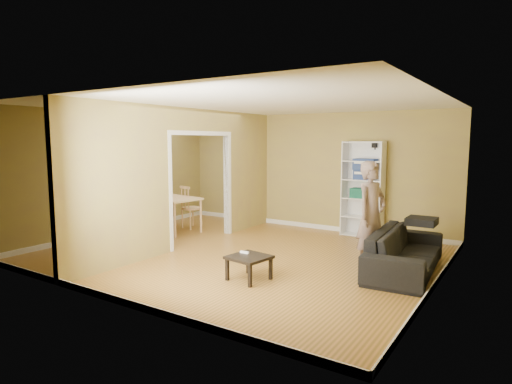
% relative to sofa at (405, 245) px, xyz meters
% --- Properties ---
extents(room_shell, '(6.50, 6.50, 6.50)m').
position_rel_sofa_xyz_m(room_shell, '(-2.70, -0.55, 0.88)').
color(room_shell, '#AE7538').
rests_on(room_shell, ground).
extents(partition, '(0.22, 5.50, 2.60)m').
position_rel_sofa_xyz_m(partition, '(-3.90, -0.55, 0.88)').
color(partition, olive).
rests_on(partition, ground).
extents(wall_speaker, '(0.10, 0.10, 0.10)m').
position_rel_sofa_xyz_m(wall_speaker, '(-1.20, 2.14, 1.48)').
color(wall_speaker, black).
rests_on(wall_speaker, room_shell).
extents(sofa, '(2.25, 1.08, 0.84)m').
position_rel_sofa_xyz_m(sofa, '(0.00, 0.00, 0.00)').
color(sofa, black).
rests_on(sofa, ground).
extents(person, '(0.86, 0.75, 1.98)m').
position_rel_sofa_xyz_m(person, '(-0.52, -0.08, 0.57)').
color(person, slate).
rests_on(person, ground).
extents(bookshelf, '(0.84, 0.37, 1.98)m').
position_rel_sofa_xyz_m(bookshelf, '(-1.37, 2.06, 0.57)').
color(bookshelf, white).
rests_on(bookshelf, ground).
extents(paper_box_teal, '(0.39, 0.26, 0.20)m').
position_rel_sofa_xyz_m(paper_box_teal, '(-1.42, 2.01, 0.49)').
color(paper_box_teal, '#1C7A74').
rests_on(paper_box_teal, bookshelf).
extents(paper_box_navy_b, '(0.39, 0.26, 0.20)m').
position_rel_sofa_xyz_m(paper_box_navy_b, '(-1.36, 2.01, 0.88)').
color(paper_box_navy_b, navy).
rests_on(paper_box_navy_b, bookshelf).
extents(paper_box_navy_c, '(0.45, 0.29, 0.23)m').
position_rel_sofa_xyz_m(paper_box_navy_c, '(-1.34, 2.01, 1.12)').
color(paper_box_navy_c, '#18254B').
rests_on(paper_box_navy_c, bookshelf).
extents(coffee_table, '(0.53, 0.53, 0.35)m').
position_rel_sofa_xyz_m(coffee_table, '(-1.78, -1.65, -0.12)').
color(coffee_table, black).
rests_on(coffee_table, ground).
extents(game_controller, '(0.14, 0.04, 0.03)m').
position_rel_sofa_xyz_m(game_controller, '(-1.92, -1.56, -0.05)').
color(game_controller, white).
rests_on(game_controller, coffee_table).
extents(dining_table, '(1.22, 0.82, 0.76)m').
position_rel_sofa_xyz_m(dining_table, '(-5.04, 0.16, 0.27)').
color(dining_table, '#E3C78A').
rests_on(dining_table, ground).
extents(chair_left, '(0.43, 0.43, 0.89)m').
position_rel_sofa_xyz_m(chair_left, '(-5.75, 0.21, 0.03)').
color(chair_left, tan).
rests_on(chair_left, ground).
extents(chair_near, '(0.47, 0.47, 0.91)m').
position_rel_sofa_xyz_m(chair_near, '(-4.99, -0.49, 0.04)').
color(chair_near, tan).
rests_on(chair_near, ground).
extents(chair_far, '(0.53, 0.53, 0.98)m').
position_rel_sofa_xyz_m(chair_far, '(-4.94, 0.70, 0.07)').
color(chair_far, tan).
rests_on(chair_far, ground).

